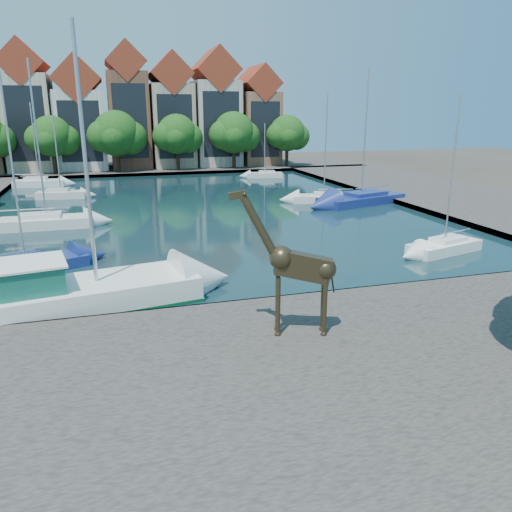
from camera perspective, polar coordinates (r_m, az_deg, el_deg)
The scene contains 26 objects.
ground at distance 22.67m, azimuth 3.68°, elevation -5.58°, with size 160.00×160.00×0.00m, color #38332B.
water_basin at distance 45.12m, azimuth -6.77°, elevation 5.47°, with size 38.00×50.00×0.08m, color black.
near_quay at distance 16.80m, azimuth 12.06°, elevation -13.25°, with size 50.00×14.00×0.50m, color #4C4642.
far_quay at distance 76.52m, azimuth -10.93°, elevation 9.88°, with size 60.00×16.00×0.50m, color #4C4642.
right_quay at distance 54.97m, azimuth 20.03°, elevation 6.77°, with size 14.00×52.00×0.50m, color #4C4642.
townhouse_west_mid at distance 76.34m, azimuth -24.49°, elevation 14.76°, with size 5.94×9.18×16.79m.
townhouse_west_inner at distance 75.80m, azimuth -19.40°, elevation 14.60°, with size 6.43×9.18×15.15m.
townhouse_center at distance 75.79m, azimuth -14.39°, elevation 15.77°, with size 5.44×9.18×16.93m.
townhouse_east_inner at distance 76.29m, azimuth -9.69°, elevation 15.56°, with size 5.94×9.18×15.79m.
townhouse_east_mid at distance 77.35m, azimuth -4.73°, elevation 16.01°, with size 6.43×9.18×16.65m.
townhouse_east_end at distance 78.94m, azimuth 0.08°, elevation 15.35°, with size 5.44×9.18×14.43m.
far_tree_west at distance 70.62m, azimuth -22.23°, elevation 12.41°, with size 6.76×5.20×7.36m.
far_tree_mid_west at distance 70.31m, azimuth -15.59°, elevation 13.17°, with size 7.80×6.00×8.00m.
far_tree_mid_east at distance 70.93m, azimuth -8.95°, elevation 13.45°, with size 7.02×5.40×7.52m.
far_tree_east at distance 72.42m, azimuth -2.48°, elevation 13.77°, with size 7.54×5.80×7.84m.
far_tree_far_east at distance 74.75m, azimuth 3.65°, elevation 13.70°, with size 6.76×5.20×7.36m.
giraffe_statue at distance 17.87m, azimuth 4.50°, elevation -1.08°, with size 3.67×1.40×5.32m.
motorsailer at distance 23.06m, azimuth -21.95°, elevation -3.79°, with size 11.82×5.24×11.77m.
sailboat_left_b at distance 29.48m, azimuth -24.86°, elevation -0.74°, with size 6.59×4.33×10.52m.
sailboat_left_c at distance 40.03m, azimuth -22.80°, elevation 3.86°, with size 6.54×2.31×11.77m.
sailboat_left_d at distance 53.16m, azimuth -21.38°, elevation 6.77°, with size 4.79×2.11×9.92m.
sailboat_left_e at distance 62.43m, azimuth -23.51°, elevation 7.83°, with size 5.69×2.54×9.20m.
sailboat_right_a at distance 32.49m, azimuth 20.73°, elevation 1.26°, with size 5.25×2.96×9.23m.
sailboat_right_b at distance 47.55m, azimuth 11.96°, elevation 6.55°, with size 9.07×5.40×11.94m.
sailboat_right_c at distance 47.83m, azimuth 7.75°, elevation 6.72°, with size 6.21×3.56×9.86m.
sailboat_right_d at distance 65.33m, azimuth 0.98°, elevation 9.38°, with size 4.79×2.40×6.78m.
Camera 1 is at (-7.29, -19.73, 8.44)m, focal length 35.00 mm.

